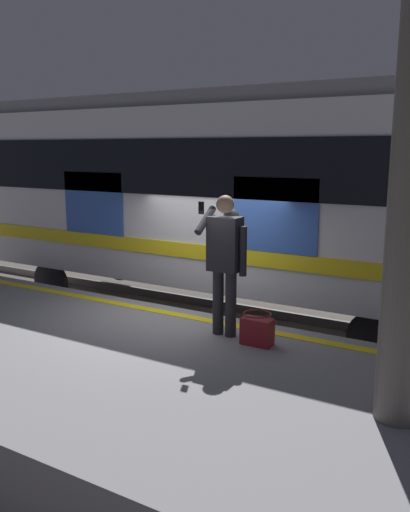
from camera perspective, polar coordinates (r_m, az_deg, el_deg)
name	(u,v)px	position (r m, az deg, el deg)	size (l,w,h in m)	color
ground_plane	(186,368)	(8.14, -2.02, -11.91)	(24.51, 24.51, 0.00)	#4C4742
platform	(99,388)	(6.57, -11.31, -13.73)	(13.86, 3.83, 0.92)	gray
safety_line	(175,314)	(7.58, -3.30, -6.26)	(13.58, 0.16, 0.01)	yellow
track_rail_near	(231,334)	(9.28, 2.84, -8.37)	(18.02, 0.08, 0.16)	slate
track_rail_far	(265,312)	(10.51, 6.50, -6.04)	(18.02, 0.08, 0.16)	slate
train_carriage	(216,188)	(9.72, 1.19, 7.33)	(9.93, 2.73, 3.98)	silver
passenger	(225,254)	(6.51, 2.20, 0.20)	(0.57, 0.55, 1.76)	#262628
handbag	(257,330)	(6.42, 5.63, -7.94)	(0.38, 0.34, 0.40)	maroon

